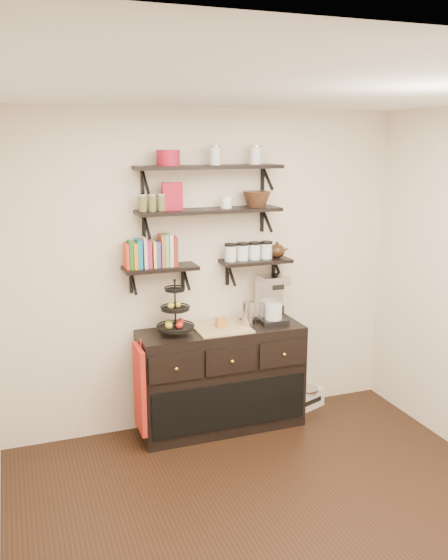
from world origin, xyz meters
TOP-DOWN VIEW (x-y plane):
  - floor at (0.00, 0.00)m, footprint 3.50×3.50m
  - ceiling at (0.00, 0.00)m, footprint 3.50×3.50m
  - back_wall at (0.00, 1.75)m, footprint 3.50×0.02m
  - shelf_top at (0.00, 1.62)m, footprint 1.20×0.27m
  - shelf_mid at (0.00, 1.62)m, footprint 1.20×0.27m
  - shelf_low_left at (-0.42, 1.63)m, footprint 0.60×0.25m
  - shelf_low_right at (0.42, 1.63)m, footprint 0.60×0.25m
  - cookbooks at (-0.47, 1.63)m, footprint 0.43×0.15m
  - glass_canisters at (0.36, 1.63)m, footprint 0.43×0.10m
  - sideboard at (0.07, 1.51)m, footprint 1.40×0.50m
  - fruit_stand at (-0.33, 1.52)m, footprint 0.30×0.30m
  - candle at (0.06, 1.51)m, footprint 0.08×0.08m
  - coffee_maker at (0.54, 1.54)m, footprint 0.23×0.22m
  - thermal_carafe at (0.30, 1.49)m, footprint 0.11×0.11m
  - apron at (-0.66, 1.41)m, footprint 0.04×0.30m
  - radio at (0.95, 1.61)m, footprint 0.36×0.28m
  - recipe_box at (-0.31, 1.61)m, footprint 0.16×0.07m
  - walnut_bowl at (0.42, 1.61)m, footprint 0.24×0.24m
  - ramekins at (0.15, 1.61)m, footprint 0.09×0.09m
  - teapot at (0.62, 1.63)m, footprint 0.20×0.16m
  - red_pot at (-0.34, 1.61)m, footprint 0.18×0.18m

SIDE VIEW (x-z plane):
  - floor at x=0.00m, z-range 0.00..0.00m
  - radio at x=0.95m, z-range 0.00..0.19m
  - sideboard at x=0.07m, z-range -0.01..0.91m
  - apron at x=-0.66m, z-range 0.15..0.86m
  - candle at x=0.06m, z-range 0.92..1.00m
  - thermal_carafe at x=0.30m, z-range 0.90..1.12m
  - fruit_stand at x=-0.33m, z-range 0.83..1.27m
  - coffee_maker at x=0.54m, z-range 0.89..1.31m
  - back_wall at x=0.00m, z-range 0.00..2.70m
  - shelf_low_left at x=-0.42m, z-range 1.31..1.54m
  - shelf_low_right at x=0.42m, z-range 1.31..1.54m
  - glass_canisters at x=0.36m, z-range 1.45..1.58m
  - teapot at x=0.62m, z-range 1.45..1.59m
  - cookbooks at x=-0.47m, z-range 1.44..1.70m
  - shelf_mid at x=0.00m, z-range 1.77..2.00m
  - ramekins at x=0.15m, z-range 1.90..2.00m
  - walnut_bowl at x=0.42m, z-range 1.90..2.03m
  - recipe_box at x=-0.31m, z-range 1.90..2.12m
  - shelf_top at x=0.00m, z-range 2.12..2.35m
  - red_pot at x=-0.34m, z-range 2.25..2.37m
  - ceiling at x=0.00m, z-range 2.69..2.71m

